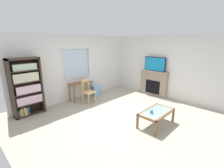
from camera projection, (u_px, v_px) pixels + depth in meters
ground at (121, 115)px, 5.06m from camera, size 6.17×5.85×0.02m
wall_back_with_window at (76, 68)px, 6.37m from camera, size 5.17×0.15×2.55m
wall_right at (163, 67)px, 6.56m from camera, size 0.12×5.05×2.55m
bookshelf at (26, 87)px, 4.90m from camera, size 0.90×0.38×1.82m
desk_under_window at (81, 86)px, 6.26m from camera, size 0.93×0.43×0.72m
wooden_chair at (88, 92)px, 5.92m from camera, size 0.45×0.43×0.90m
plastic_drawer_unit at (95, 90)px, 6.90m from camera, size 0.35×0.40×0.47m
fireplace at (154, 83)px, 6.84m from camera, size 0.26×1.30×1.07m
tv at (155, 64)px, 6.61m from camera, size 0.06×0.94×0.59m
coffee_table at (156, 113)px, 4.36m from camera, size 1.08×0.58×0.42m
sippy_cup at (152, 112)px, 4.22m from camera, size 0.07×0.07×0.09m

